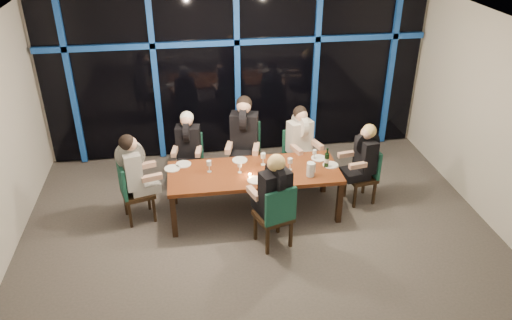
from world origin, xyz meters
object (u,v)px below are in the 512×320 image
Objects in this scene: dining_table at (254,175)px; diner_far_left at (188,140)px; wine_bottle at (327,160)px; diner_far_mid at (244,129)px; diner_end_left at (134,165)px; chair_far_left at (190,158)px; diner_far_right at (301,135)px; chair_far_mid at (245,150)px; chair_end_left at (131,189)px; chair_far_right at (297,153)px; water_pitcher at (311,169)px; chair_end_right at (366,172)px; diner_near_mid at (274,187)px; chair_near_mid at (276,214)px; diner_end_right at (364,152)px.

diner_far_left is at bearing 136.45° from dining_table.
wine_bottle is at bearing -1.90° from dining_table.
diner_end_left is at bearing -140.87° from diner_far_mid.
diner_far_mid is (-0.04, 0.91, 0.35)m from dining_table.
chair_far_left is 1.90m from diner_far_right.
chair_far_mid reaches higher than chair_far_left.
wine_bottle is at bearing -15.21° from diner_far_left.
chair_far_right is at bearing -89.30° from chair_end_left.
water_pitcher is (2.66, -0.34, 0.31)m from chair_end_left.
water_pitcher reaches higher than chair_end_right.
diner_far_right is (-0.93, 0.67, 0.41)m from chair_end_right.
chair_end_left reaches higher than chair_far_right.
water_pitcher is (1.77, -1.18, -0.04)m from diner_far_left.
diner_far_mid reaches higher than diner_near_mid.
diner_far_left is (-1.15, 1.81, 0.34)m from chair_near_mid.
diner_far_left is 2.13m from water_pitcher.
diner_far_mid is at bearing -122.60° from chair_end_right.
diner_end_right is at bearing -12.92° from chair_far_mid.
wine_bottle is (-0.63, -0.13, -0.01)m from diner_end_right.
dining_table is at bearing -96.02° from chair_end_right.
diner_far_left reaches higher than wine_bottle.
dining_table is 1.86m from chair_end_left.
chair_far_right is 0.39m from diner_far_right.
chair_end_left is 1.01× the size of diner_near_mid.
water_pitcher is (0.82, -1.26, 0.26)m from chair_far_mid.
chair_far_mid is 2.00m from diner_end_left.
diner_end_right reaches higher than water_pitcher.
diner_far_left is at bearing -160.88° from chair_far_mid.
diner_far_mid reaches higher than chair_near_mid.
diner_far_left is at bearing -116.17° from diner_end_right.
chair_far_right is 4.42× the size of water_pitcher.
diner_end_left is at bearing 177.80° from chair_far_right.
water_pitcher is (-0.31, -0.22, -0.01)m from wine_bottle.
chair_far_mid is at bearing 152.84° from chair_far_right.
wine_bottle reaches higher than chair_end_left.
water_pitcher is (0.81, -0.26, 0.18)m from dining_table.
diner_far_right is 1.10m from diner_end_right.
diner_far_left is (0.89, 0.84, 0.35)m from chair_end_left.
chair_far_right is at bearing 5.04° from chair_far_left.
diner_far_left is 0.94m from diner_far_mid.
diner_end_right is (2.72, -0.83, -0.01)m from diner_far_left.
chair_far_right is 1.03m from diner_far_mid.
chair_far_right is at bearing -140.27° from diner_end_right.
chair_far_mid reaches higher than dining_table.
wine_bottle reaches higher than chair_far_left.
diner_end_right reaches higher than chair_near_mid.
chair_near_mid is 1.88m from diner_end_right.
diner_far_left is at bearing 157.66° from diner_far_right.
diner_near_mid reaches higher than wine_bottle.
chair_near_mid reaches higher than chair_far_right.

